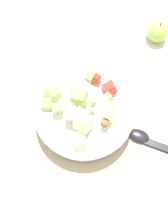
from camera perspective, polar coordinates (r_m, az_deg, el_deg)
The scene contains 5 objects.
ground_plane at distance 0.84m, azimuth 0.77°, elevation -0.62°, with size 2.40×2.40×0.00m, color silver.
placemat at distance 0.84m, azimuth 0.78°, elevation -0.55°, with size 0.50×0.38×0.01m, color tan.
salad_bowl at distance 0.80m, azimuth -0.02°, elevation -0.18°, with size 0.27×0.27×0.12m.
serving_spoon at distance 0.83m, azimuth 13.18°, elevation -5.80°, with size 0.21×0.04×0.01m.
whole_apple at distance 0.97m, azimuth 13.91°, elevation 14.67°, with size 0.06×0.06×0.08m.
Camera 1 is at (0.12, -0.27, 0.79)m, focal length 47.85 mm.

